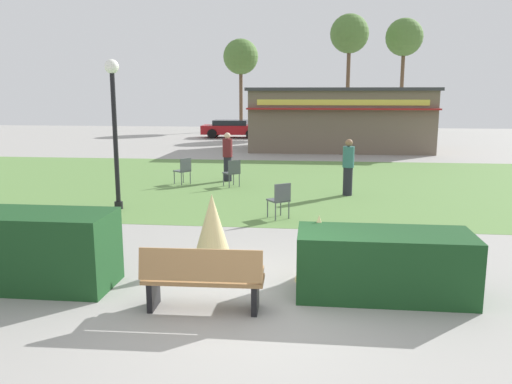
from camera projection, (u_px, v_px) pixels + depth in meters
ground_plane at (260, 310)px, 7.36m from camera, size 80.00×80.00×0.00m
lawn_patch at (292, 183)px, 17.64m from camera, size 36.00×12.00×0.01m
park_bench at (203, 279)px, 7.23m from camera, size 1.71×0.57×0.95m
hedge_left at (39, 250)px, 8.17m from camera, size 2.34×1.10×1.20m
hedge_right at (384, 264)px, 7.81m from camera, size 2.60×1.10×0.99m
ornamental_grass_behind_left at (212, 230)px, 9.18m from camera, size 0.76×0.76×1.29m
ornamental_grass_behind_right at (318, 248)px, 8.41m from camera, size 0.76×0.76×1.11m
lamppost_mid at (114, 116)px, 13.31m from camera, size 0.36×0.36×3.87m
trash_bin at (437, 266)px, 7.83m from camera, size 0.52×0.52×0.90m
food_kiosk at (339, 119)px, 28.01m from camera, size 9.62×5.39×3.29m
cafe_chair_west at (233, 171)px, 16.89m from camera, size 0.62×0.62×0.89m
cafe_chair_east at (280, 198)px, 12.58m from camera, size 0.61×0.61×0.89m
cafe_chair_center at (184, 169)px, 17.36m from camera, size 0.62×0.62×0.89m
person_strolling at (348, 167)px, 15.45m from camera, size 0.34×0.34×1.69m
person_standing at (228, 157)px, 17.96m from camera, size 0.34×0.34×1.69m
parked_car_west_slot at (232, 128)px, 35.68m from camera, size 4.26×2.17×1.20m
parked_car_center_slot at (306, 129)px, 35.13m from camera, size 4.33×2.31×1.20m
tree_left_bg at (241, 57)px, 41.42m from camera, size 2.80×2.80×7.28m
tree_right_bg at (349, 35)px, 37.62m from camera, size 2.80×2.80×8.66m
tree_center_bg at (404, 38)px, 39.10m from camera, size 2.80×2.80×8.56m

